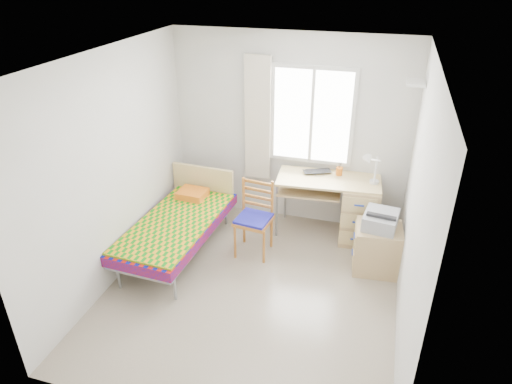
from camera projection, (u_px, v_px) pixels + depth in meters
floor at (252, 289)px, 5.24m from camera, size 3.50×3.50×0.00m
ceiling at (251, 58)px, 4.03m from camera, size 3.50×3.50×0.00m
wall_back at (289, 132)px, 6.12m from camera, size 3.20×0.00×3.20m
wall_left at (113, 170)px, 5.04m from camera, size 0.00×3.50×3.50m
wall_right at (416, 211)px, 4.24m from camera, size 0.00×3.50×3.50m
window at (312, 116)px, 5.91m from camera, size 1.10×0.04×1.30m
curtain at (258, 120)px, 6.10m from camera, size 0.35×0.05×1.70m
floating_shelf at (416, 83)px, 5.06m from camera, size 0.20×0.32×0.03m
bed at (179, 223)px, 5.76m from camera, size 0.98×1.93×0.82m
desk at (354, 208)px, 6.00m from camera, size 1.37×0.71×0.83m
chair at (255, 214)px, 5.69m from camera, size 0.46×0.46×0.96m
cabinet at (377, 248)px, 5.45m from camera, size 0.58×0.52×0.58m
printer at (381, 220)px, 5.30m from camera, size 0.42×0.47×0.19m
laptop at (318, 173)px, 6.02m from camera, size 0.43×0.37×0.03m
pen_cup at (339, 171)px, 5.99m from camera, size 0.10×0.10×0.11m
task_lamp at (371, 166)px, 5.58m from camera, size 0.24×0.34×0.46m
book at (310, 192)px, 6.11m from camera, size 0.31×0.33×0.02m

